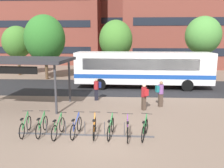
# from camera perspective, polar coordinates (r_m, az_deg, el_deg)

# --- Properties ---
(ground) EXTENTS (200.00, 200.00, 0.00)m
(ground) POSITION_cam_1_polar(r_m,az_deg,el_deg) (11.15, -2.01, -12.37)
(ground) COLOR #7A6656
(bus_lane_asphalt) EXTENTS (80.00, 7.20, 0.01)m
(bus_lane_asphalt) POSITION_cam_1_polar(r_m,az_deg,el_deg) (21.39, 0.51, -0.78)
(bus_lane_asphalt) COLOR #232326
(bus_lane_asphalt) RESTS_ON ground
(city_bus) EXTENTS (12.08, 2.82, 3.20)m
(city_bus) POSITION_cam_1_polar(r_m,az_deg,el_deg) (21.14, 7.72, 3.84)
(city_bus) COLOR white
(city_bus) RESTS_ON ground
(bike_rack) EXTENTS (6.39, 0.17, 0.70)m
(bike_rack) POSITION_cam_1_polar(r_m,az_deg,el_deg) (11.11, -6.64, -11.99)
(bike_rack) COLOR #47474C
(bike_rack) RESTS_ON ground
(parked_bicycle_green_0) EXTENTS (0.52, 1.72, 0.99)m
(parked_bicycle_green_0) POSITION_cam_1_polar(r_m,az_deg,el_deg) (11.83, -20.44, -9.67)
(parked_bicycle_green_0) COLOR black
(parked_bicycle_green_0) RESTS_ON ground
(parked_bicycle_green_1) EXTENTS (0.52, 1.72, 0.99)m
(parked_bicycle_green_1) POSITION_cam_1_polar(r_m,az_deg,el_deg) (11.59, -16.80, -9.87)
(parked_bicycle_green_1) COLOR black
(parked_bicycle_green_1) RESTS_ON ground
(parked_bicycle_green_2) EXTENTS (0.52, 1.72, 0.99)m
(parked_bicycle_green_2) POSITION_cam_1_polar(r_m,az_deg,el_deg) (11.18, -13.04, -10.46)
(parked_bicycle_green_2) COLOR black
(parked_bicycle_green_2) RESTS_ON ground
(parked_bicycle_blue_3) EXTENTS (0.52, 1.72, 0.99)m
(parked_bicycle_blue_3) POSITION_cam_1_polar(r_m,az_deg,el_deg) (11.10, -8.77, -10.46)
(parked_bicycle_blue_3) COLOR black
(parked_bicycle_blue_3) RESTS_ON ground
(parked_bicycle_orange_4) EXTENTS (0.52, 1.72, 0.99)m
(parked_bicycle_orange_4) POSITION_cam_1_polar(r_m,az_deg,el_deg) (10.98, -4.33, -10.61)
(parked_bicycle_orange_4) COLOR black
(parked_bicycle_orange_4) RESTS_ON ground
(parked_bicycle_green_5) EXTENTS (0.52, 1.72, 0.99)m
(parked_bicycle_green_5) POSITION_cam_1_polar(r_m,az_deg,el_deg) (10.87, -0.33, -10.81)
(parked_bicycle_green_5) COLOR black
(parked_bicycle_green_5) RESTS_ON ground
(parked_bicycle_purple_6) EXTENTS (0.52, 1.72, 0.99)m
(parked_bicycle_purple_6) POSITION_cam_1_polar(r_m,az_deg,el_deg) (10.72, 3.82, -11.15)
(parked_bicycle_purple_6) COLOR black
(parked_bicycle_purple_6) RESTS_ON ground
(parked_bicycle_green_7) EXTENTS (0.59, 1.69, 0.99)m
(parked_bicycle_green_7) POSITION_cam_1_polar(r_m,az_deg,el_deg) (10.84, 8.03, -10.98)
(parked_bicycle_green_7) COLOR black
(parked_bicycle_green_7) RESTS_ON ground
(transit_shelter) EXTENTS (6.49, 3.94, 3.17)m
(transit_shelter) POSITION_cam_1_polar(r_m,az_deg,el_deg) (16.10, -21.47, 5.21)
(transit_shelter) COLOR #38383D
(transit_shelter) RESTS_ON ground
(commuter_navy_pack_0) EXTENTS (0.58, 0.42, 1.61)m
(commuter_navy_pack_0) POSITION_cam_1_polar(r_m,az_deg,el_deg) (16.80, -3.76, -0.92)
(commuter_navy_pack_0) COLOR black
(commuter_navy_pack_0) RESTS_ON ground
(commuter_red_pack_1) EXTENTS (0.49, 0.60, 1.68)m
(commuter_red_pack_1) POSITION_cam_1_polar(r_m,az_deg,el_deg) (14.59, 7.90, -2.73)
(commuter_red_pack_1) COLOR #47382D
(commuter_red_pack_1) RESTS_ON ground
(commuter_teal_pack_2) EXTENTS (0.59, 0.45, 1.70)m
(commuter_teal_pack_2) POSITION_cam_1_polar(r_m,az_deg,el_deg) (15.50, 11.77, -1.97)
(commuter_teal_pack_2) COLOR #47382D
(commuter_teal_pack_2) RESTS_ON ground
(street_tree_0) EXTENTS (3.79, 3.79, 6.76)m
(street_tree_0) POSITION_cam_1_polar(r_m,az_deg,el_deg) (27.40, 21.43, 11.02)
(street_tree_0) COLOR brown
(street_tree_0) RESTS_ON ground
(street_tree_1) EXTENTS (4.29, 4.29, 6.88)m
(street_tree_1) POSITION_cam_1_polar(r_m,az_deg,el_deg) (26.22, -16.14, 10.65)
(street_tree_1) COLOR brown
(street_tree_1) RESTS_ON ground
(street_tree_2) EXTENTS (3.63, 3.63, 6.38)m
(street_tree_2) POSITION_cam_1_polar(r_m,az_deg,el_deg) (25.81, 0.94, 10.78)
(street_tree_2) COLOR brown
(street_tree_2) RESTS_ON ground
(street_tree_3) EXTENTS (3.48, 3.48, 5.86)m
(street_tree_3) POSITION_cam_1_polar(r_m,az_deg,el_deg) (30.30, -22.20, 9.49)
(street_tree_3) COLOR brown
(street_tree_3) RESTS_ON ground
(building_left_wing) EXTENTS (18.68, 10.71, 16.64)m
(building_left_wing) POSITION_cam_1_polar(r_m,az_deg,el_deg) (45.36, -15.07, 15.76)
(building_left_wing) COLOR brown
(building_left_wing) RESTS_ON ground
(building_centre_block) EXTENTS (15.28, 13.17, 14.17)m
(building_centre_block) POSITION_cam_1_polar(r_m,az_deg,el_deg) (50.49, 1.69, 14.23)
(building_centre_block) COLOR brown
(building_centre_block) RESTS_ON ground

